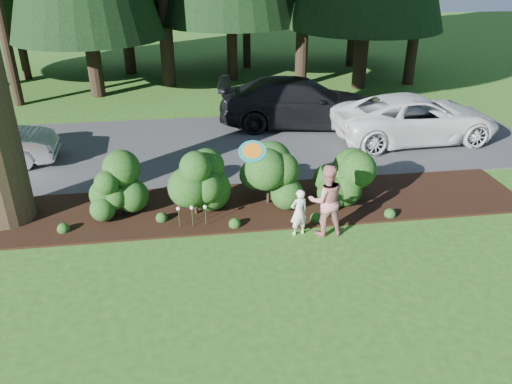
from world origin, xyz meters
TOP-DOWN VIEW (x-y plane):
  - ground at (0.00, 0.00)m, footprint 80.00×80.00m
  - mulch_bed at (0.00, 3.25)m, footprint 16.00×2.50m
  - driveway at (0.00, 7.50)m, footprint 22.00×6.00m
  - shrub_row at (0.77, 3.14)m, footprint 6.53×1.60m
  - lily_cluster at (-0.30, 2.40)m, footprint 0.69×0.09m
  - car_white_suv at (7.08, 7.11)m, footprint 5.45×2.71m
  - car_dark_suv at (3.69, 9.12)m, footprint 5.95×3.01m
  - child at (2.04, 1.80)m, footprint 0.46×0.36m
  - adult at (2.62, 1.76)m, footprint 0.81×0.63m
  - frisbee at (0.99, 1.67)m, footprint 0.60×0.51m

SIDE VIEW (x-z plane):
  - ground at x=0.00m, z-range 0.00..0.00m
  - driveway at x=0.00m, z-range 0.00..0.03m
  - mulch_bed at x=0.00m, z-range 0.00..0.05m
  - lily_cluster at x=-0.30m, z-range 0.21..0.78m
  - child at x=2.04m, z-range 0.00..1.10m
  - car_white_suv at x=7.08m, z-range 0.03..1.51m
  - shrub_row at x=0.77m, z-range 0.00..1.61m
  - adult at x=2.62m, z-range 0.00..1.66m
  - car_dark_suv at x=3.69m, z-range 0.03..1.69m
  - frisbee at x=0.99m, z-range 1.92..2.28m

